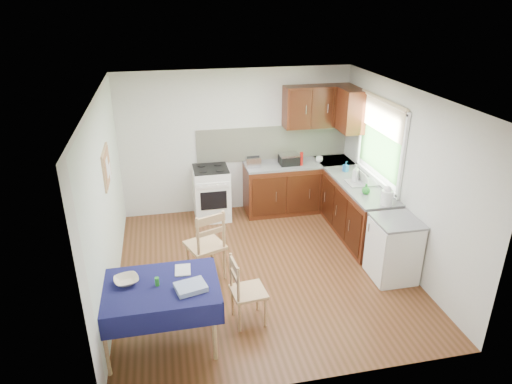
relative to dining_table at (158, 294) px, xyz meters
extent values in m
plane|color=#4A2C13|center=(1.43, 1.25, -0.68)|extent=(4.20, 4.20, 0.00)
cube|color=silver|center=(1.43, 1.25, 1.82)|extent=(4.00, 4.20, 0.02)
cube|color=silver|center=(1.43, 3.35, 0.57)|extent=(4.00, 0.02, 2.50)
cube|color=silver|center=(1.43, -0.85, 0.57)|extent=(4.00, 0.02, 2.50)
cube|color=silver|center=(-0.57, 1.25, 0.57)|extent=(0.02, 4.20, 2.50)
cube|color=silver|center=(3.43, 1.25, 0.57)|extent=(0.02, 4.20, 2.50)
cube|color=#341809|center=(2.48, 3.05, -0.25)|extent=(1.90, 0.60, 0.86)
cube|color=#341809|center=(3.13, 1.90, -0.25)|extent=(0.60, 1.70, 0.86)
cube|color=slate|center=(2.48, 3.05, 0.20)|extent=(1.90, 0.60, 0.04)
cube|color=slate|center=(3.13, 1.90, 0.20)|extent=(0.60, 1.70, 0.04)
cube|color=slate|center=(3.13, 3.05, 0.20)|extent=(0.60, 0.60, 0.04)
cube|color=beige|center=(2.08, 3.34, 0.52)|extent=(2.70, 0.02, 0.60)
cube|color=#341809|center=(2.83, 3.18, 1.17)|extent=(1.20, 0.35, 0.70)
cube|color=#341809|center=(3.25, 2.75, 1.17)|extent=(0.35, 0.50, 0.70)
cube|color=white|center=(0.93, 3.05, -0.23)|extent=(0.60, 0.60, 0.90)
cube|color=black|center=(0.93, 3.05, 0.22)|extent=(0.58, 0.58, 0.02)
cube|color=black|center=(0.93, 2.75, -0.23)|extent=(0.44, 0.01, 0.32)
cube|color=#2A5724|center=(3.41, 1.95, 0.82)|extent=(0.01, 1.40, 0.85)
cube|color=white|center=(3.40, 1.95, 1.47)|extent=(0.04, 1.48, 0.06)
cube|color=white|center=(3.40, 1.95, 0.27)|extent=(0.04, 1.48, 0.06)
cube|color=beige|center=(3.38, 1.95, 1.25)|extent=(0.02, 1.36, 0.44)
cube|color=white|center=(3.13, 0.70, -0.26)|extent=(0.55, 0.58, 0.85)
cube|color=slate|center=(3.13, 0.70, 0.19)|extent=(0.58, 0.60, 0.03)
cube|color=#AB7555|center=(-0.55, 1.55, 0.92)|extent=(0.02, 0.62, 0.47)
cube|color=#9E6C42|center=(-0.53, 1.55, 0.92)|extent=(0.01, 0.56, 0.41)
cube|color=white|center=(-0.52, 1.47, 0.94)|extent=(0.00, 0.18, 0.24)
cube|color=white|center=(-0.52, 1.67, 0.82)|extent=(0.00, 0.15, 0.20)
cube|color=#110F3E|center=(0.00, 0.00, 0.09)|extent=(1.26, 0.84, 0.03)
cube|color=#110F3E|center=(0.00, -0.43, -0.02)|extent=(1.30, 0.02, 0.26)
cube|color=#110F3E|center=(0.00, 0.43, -0.02)|extent=(1.30, 0.02, 0.26)
cube|color=#110F3E|center=(-0.64, 0.00, -0.02)|extent=(0.02, 0.88, 0.26)
cube|color=#110F3E|center=(0.64, 0.00, -0.02)|extent=(0.02, 0.88, 0.26)
cylinder|color=#AB7555|center=(-0.55, -0.34, -0.30)|extent=(0.05, 0.05, 0.76)
cylinder|color=#AB7555|center=(0.55, -0.34, -0.30)|extent=(0.05, 0.05, 0.76)
cylinder|color=#AB7555|center=(-0.55, 0.34, -0.30)|extent=(0.05, 0.05, 0.76)
cylinder|color=#AB7555|center=(0.55, 0.34, -0.30)|extent=(0.05, 0.05, 0.76)
cube|color=#AB7555|center=(0.62, 1.24, -0.19)|extent=(0.59, 0.59, 0.04)
cube|color=#AB7555|center=(0.69, 1.05, 0.19)|extent=(0.40, 0.18, 0.33)
cylinder|color=#AB7555|center=(0.73, 1.48, -0.44)|extent=(0.04, 0.04, 0.49)
cylinder|color=#AB7555|center=(0.38, 1.35, -0.44)|extent=(0.04, 0.04, 0.49)
cylinder|color=#AB7555|center=(0.86, 1.13, -0.44)|extent=(0.04, 0.04, 0.49)
cylinder|color=#AB7555|center=(0.52, 1.00, -0.44)|extent=(0.04, 0.04, 0.49)
cube|color=#AB7555|center=(1.02, 0.20, -0.27)|extent=(0.43, 0.43, 0.04)
cube|color=#AB7555|center=(0.86, 0.18, 0.05)|extent=(0.06, 0.35, 0.28)
cylinder|color=#AB7555|center=(1.19, 0.06, -0.48)|extent=(0.03, 0.03, 0.41)
cylinder|color=#AB7555|center=(1.16, 0.37, -0.48)|extent=(0.03, 0.03, 0.41)
cylinder|color=#AB7555|center=(0.88, 0.03, -0.48)|extent=(0.03, 0.03, 0.41)
cylinder|color=#AB7555|center=(0.85, 0.34, -0.48)|extent=(0.03, 0.03, 0.41)
cube|color=silver|center=(1.65, 3.00, 0.30)|extent=(0.26, 0.16, 0.18)
cube|color=black|center=(1.65, 3.00, 0.40)|extent=(0.22, 0.02, 0.02)
cube|color=black|center=(2.28, 3.01, 0.29)|extent=(0.33, 0.28, 0.15)
cube|color=silver|center=(2.28, 3.01, 0.39)|extent=(0.33, 0.28, 0.03)
cylinder|color=#AE130D|center=(2.47, 2.91, 0.33)|extent=(0.05, 0.05, 0.24)
cube|color=yellow|center=(2.20, 3.18, 0.29)|extent=(0.12, 0.09, 0.14)
cube|color=#9A999F|center=(3.15, 1.94, 0.23)|extent=(0.44, 0.34, 0.02)
cylinder|color=white|center=(3.15, 1.94, 0.32)|extent=(0.06, 0.21, 0.21)
cylinder|color=white|center=(3.18, 1.15, 0.32)|extent=(0.17, 0.17, 0.21)
sphere|color=white|center=(3.18, 1.15, 0.44)|extent=(0.10, 0.10, 0.10)
imported|color=white|center=(2.83, 3.00, 0.26)|extent=(0.14, 0.14, 0.10)
imported|color=white|center=(3.08, 2.02, 0.36)|extent=(0.15, 0.15, 0.29)
imported|color=#1E68B4|center=(3.11, 2.48, 0.30)|extent=(0.10, 0.10, 0.17)
imported|color=#248429|center=(3.05, 1.55, 0.29)|extent=(0.17, 0.17, 0.16)
imported|color=beige|center=(-0.32, 0.11, 0.14)|extent=(0.31, 0.31, 0.06)
imported|color=white|center=(0.20, 0.23, 0.11)|extent=(0.18, 0.24, 0.02)
cylinder|color=#258826|center=(0.00, 0.00, 0.15)|extent=(0.05, 0.05, 0.09)
cube|color=#2A499C|center=(0.34, -0.14, 0.13)|extent=(0.36, 0.31, 0.06)
camera|label=1|loc=(0.20, -4.14, 2.95)|focal=32.00mm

